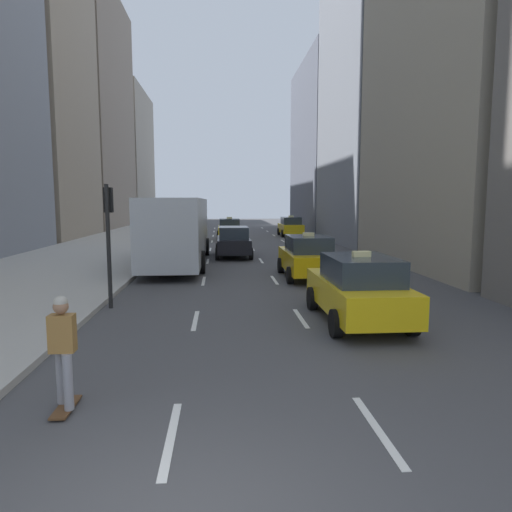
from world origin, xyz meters
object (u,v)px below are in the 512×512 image
(sedan_black_near, at_px, (233,242))
(city_bus, at_px, (178,228))
(taxi_second, at_px, (358,289))
(taxi_third, at_px, (291,226))
(taxi_lead, at_px, (307,256))
(skateboarder, at_px, (63,348))
(taxi_fourth, at_px, (229,229))
(traffic_light_pole, at_px, (109,226))

(sedan_black_near, bearing_deg, city_bus, -137.23)
(taxi_second, bearing_deg, taxi_third, 84.58)
(taxi_lead, bearing_deg, sedan_black_near, 110.93)
(taxi_second, bearing_deg, skateboarder, -141.77)
(taxi_lead, relative_size, taxi_second, 1.00)
(taxi_lead, distance_m, taxi_fourth, 19.35)
(traffic_light_pole, bearing_deg, skateboarder, -82.44)
(taxi_lead, xyz_separation_m, city_bus, (-5.61, 4.72, 0.91))
(taxi_fourth, relative_size, sedan_black_near, 1.00)
(taxi_third, distance_m, traffic_light_pole, 29.00)
(taxi_lead, relative_size, taxi_third, 1.00)
(taxi_fourth, relative_size, traffic_light_pole, 1.22)
(taxi_third, bearing_deg, taxi_second, -95.42)
(taxi_lead, xyz_separation_m, sedan_black_near, (-2.80, 7.32, -0.01))
(city_bus, bearing_deg, taxi_third, 64.80)
(sedan_black_near, distance_m, skateboarder, 19.09)
(taxi_fourth, bearing_deg, sedan_black_near, -90.00)
(taxi_fourth, height_order, sedan_black_near, taxi_fourth)
(taxi_second, bearing_deg, sedan_black_near, 101.12)
(sedan_black_near, bearing_deg, taxi_fourth, 90.00)
(taxi_lead, distance_m, skateboarder, 12.93)
(taxi_second, height_order, skateboarder, taxi_second)
(skateboarder, bearing_deg, taxi_third, 75.78)
(taxi_lead, relative_size, traffic_light_pole, 1.22)
(skateboarder, bearing_deg, taxi_lead, 63.09)
(taxi_lead, distance_m, taxi_third, 22.77)
(sedan_black_near, relative_size, traffic_light_pole, 1.23)
(taxi_second, distance_m, taxi_fourth, 26.21)
(taxi_lead, bearing_deg, traffic_light_pole, -144.90)
(taxi_second, relative_size, taxi_third, 1.00)
(sedan_black_near, bearing_deg, taxi_lead, -69.07)
(sedan_black_near, relative_size, skateboarder, 2.53)
(taxi_second, height_order, taxi_fourth, same)
(sedan_black_near, height_order, city_bus, city_bus)
(city_bus, relative_size, skateboarder, 6.65)
(taxi_lead, bearing_deg, taxi_fourth, 98.32)
(taxi_third, relative_size, sedan_black_near, 1.00)
(taxi_lead, height_order, sedan_black_near, taxi_lead)
(taxi_lead, height_order, traffic_light_pole, traffic_light_pole)
(taxi_second, relative_size, taxi_fourth, 1.00)
(taxi_fourth, relative_size, skateboarder, 2.52)
(taxi_third, distance_m, skateboarder, 35.21)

